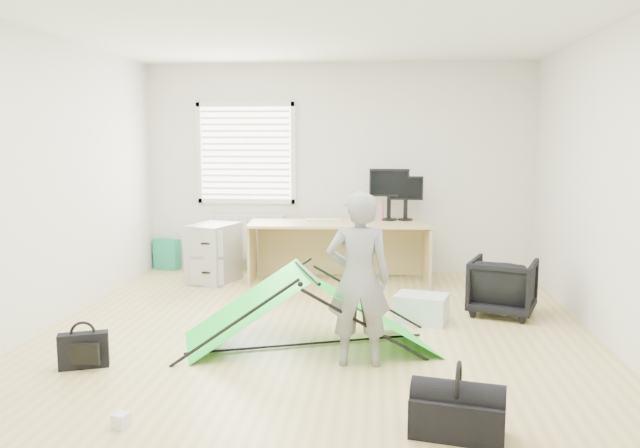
# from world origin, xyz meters

# --- Properties ---
(ground) EXTENTS (5.50, 5.50, 0.00)m
(ground) POSITION_xyz_m (0.00, 0.00, 0.00)
(ground) COLOR tan
(ground) RESTS_ON ground
(back_wall) EXTENTS (5.00, 0.02, 2.70)m
(back_wall) POSITION_xyz_m (0.00, 2.75, 1.35)
(back_wall) COLOR silver
(back_wall) RESTS_ON ground
(window) EXTENTS (1.20, 0.06, 1.20)m
(window) POSITION_xyz_m (-1.20, 2.71, 1.55)
(window) COLOR silver
(window) RESTS_ON back_wall
(radiator) EXTENTS (1.00, 0.12, 0.60)m
(radiator) POSITION_xyz_m (-1.20, 2.67, 0.45)
(radiator) COLOR silver
(radiator) RESTS_ON back_wall
(desk) EXTENTS (2.20, 0.82, 0.74)m
(desk) POSITION_xyz_m (0.06, 2.08, 0.37)
(desk) COLOR tan
(desk) RESTS_ON ground
(filing_cabinet) EXTENTS (0.62, 0.72, 0.71)m
(filing_cabinet) POSITION_xyz_m (-1.46, 1.97, 0.36)
(filing_cabinet) COLOR #A0A4A6
(filing_cabinet) RESTS_ON ground
(monitor_left) EXTENTS (0.49, 0.11, 0.47)m
(monitor_left) POSITION_xyz_m (0.67, 2.37, 0.97)
(monitor_left) COLOR black
(monitor_left) RESTS_ON desk
(monitor_right) EXTENTS (0.42, 0.09, 0.40)m
(monitor_right) POSITION_xyz_m (0.87, 2.38, 0.94)
(monitor_right) COLOR black
(monitor_right) RESTS_ON desk
(keyboard) EXTENTS (0.45, 0.21, 0.02)m
(keyboard) POSITION_xyz_m (-0.13, 2.25, 0.75)
(keyboard) COLOR beige
(keyboard) RESTS_ON desk
(thermos) EXTENTS (0.09, 0.09, 0.24)m
(thermos) POSITION_xyz_m (0.57, 2.33, 0.85)
(thermos) COLOR #B1637B
(thermos) RESTS_ON desk
(office_chair) EXTENTS (0.78, 0.79, 0.57)m
(office_chair) POSITION_xyz_m (1.79, 0.85, 0.28)
(office_chair) COLOR black
(office_chair) RESTS_ON ground
(person) EXTENTS (0.52, 0.36, 1.36)m
(person) POSITION_xyz_m (0.40, -0.69, 0.68)
(person) COLOR gray
(person) RESTS_ON ground
(kite) EXTENTS (2.23, 1.52, 0.64)m
(kite) POSITION_xyz_m (-0.04, -0.29, 0.32)
(kite) COLOR #14DA2D
(kite) RESTS_ON ground
(storage_crate) EXTENTS (0.55, 0.45, 0.27)m
(storage_crate) POSITION_xyz_m (0.96, 0.50, 0.13)
(storage_crate) COLOR silver
(storage_crate) RESTS_ON ground
(tote_bag) EXTENTS (0.37, 0.23, 0.40)m
(tote_bag) POSITION_xyz_m (-2.28, 2.63, 0.20)
(tote_bag) COLOR #1F9B71
(tote_bag) RESTS_ON ground
(laptop_bag) EXTENTS (0.38, 0.24, 0.27)m
(laptop_bag) POSITION_xyz_m (-1.69, -0.96, 0.14)
(laptop_bag) COLOR black
(laptop_bag) RESTS_ON ground
(white_box) EXTENTS (0.11, 0.11, 0.09)m
(white_box) POSITION_xyz_m (-1.00, -1.90, 0.04)
(white_box) COLOR silver
(white_box) RESTS_ON ground
(duffel_bag) EXTENTS (0.59, 0.38, 0.24)m
(duffel_bag) POSITION_xyz_m (1.03, -1.80, 0.12)
(duffel_bag) COLOR black
(duffel_bag) RESTS_ON ground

